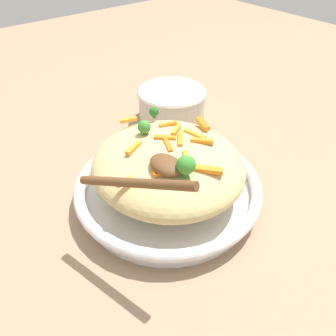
# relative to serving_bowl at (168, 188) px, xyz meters

# --- Properties ---
(ground_plane) EXTENTS (2.40, 2.40, 0.00)m
(ground_plane) POSITION_rel_serving_bowl_xyz_m (0.00, 0.00, -0.02)
(ground_plane) COLOR #9E7F60
(serving_bowl) EXTENTS (0.32, 0.32, 0.04)m
(serving_bowl) POSITION_rel_serving_bowl_xyz_m (0.00, 0.00, 0.00)
(serving_bowl) COLOR silver
(serving_bowl) RESTS_ON ground_plane
(pasta_mound) EXTENTS (0.26, 0.24, 0.08)m
(pasta_mound) POSITION_rel_serving_bowl_xyz_m (0.00, 0.00, 0.05)
(pasta_mound) COLOR #D1BA7A
(pasta_mound) RESTS_ON serving_bowl
(carrot_piece_0) EXTENTS (0.02, 0.03, 0.01)m
(carrot_piece_0) POSITION_rel_serving_bowl_xyz_m (-0.05, 0.04, 0.09)
(carrot_piece_0) COLOR orange
(carrot_piece_0) RESTS_ON pasta_mound
(carrot_piece_1) EXTENTS (0.04, 0.02, 0.01)m
(carrot_piece_1) POSITION_rel_serving_bowl_xyz_m (0.00, 0.00, 0.09)
(carrot_piece_1) COLOR orange
(carrot_piece_1) RESTS_ON pasta_mound
(carrot_piece_2) EXTENTS (0.02, 0.04, 0.01)m
(carrot_piece_2) POSITION_rel_serving_bowl_xyz_m (-0.03, -0.05, 0.09)
(carrot_piece_2) COLOR orange
(carrot_piece_2) RESTS_ON pasta_mound
(carrot_piece_3) EXTENTS (0.03, 0.03, 0.01)m
(carrot_piece_3) POSITION_rel_serving_bowl_xyz_m (-0.00, 0.03, 0.09)
(carrot_piece_3) COLOR orange
(carrot_piece_3) RESTS_ON pasta_mound
(carrot_piece_4) EXTENTS (0.02, 0.03, 0.01)m
(carrot_piece_4) POSITION_rel_serving_bowl_xyz_m (-0.11, -0.00, 0.09)
(carrot_piece_4) COLOR orange
(carrot_piece_4) RESTS_ON pasta_mound
(carrot_piece_5) EXTENTS (0.04, 0.02, 0.01)m
(carrot_piece_5) POSITION_rel_serving_bowl_xyz_m (0.00, 0.06, 0.09)
(carrot_piece_5) COLOR orange
(carrot_piece_5) RESTS_ON pasta_mound
(carrot_piece_6) EXTENTS (0.03, 0.03, 0.01)m
(carrot_piece_6) POSITION_rel_serving_bowl_xyz_m (-0.02, 0.01, 0.09)
(carrot_piece_6) COLOR orange
(carrot_piece_6) RESTS_ON pasta_mound
(carrot_piece_7) EXTENTS (0.04, 0.02, 0.01)m
(carrot_piece_7) POSITION_rel_serving_bowl_xyz_m (-0.02, 0.09, 0.09)
(carrot_piece_7) COLOR orange
(carrot_piece_7) RESTS_ON pasta_mound
(carrot_piece_8) EXTENTS (0.04, 0.04, 0.01)m
(carrot_piece_8) POSITION_rel_serving_bowl_xyz_m (0.08, 0.01, 0.09)
(carrot_piece_8) COLOR orange
(carrot_piece_8) RESTS_ON pasta_mound
(carrot_piece_9) EXTENTS (0.02, 0.04, 0.01)m
(carrot_piece_9) POSITION_rel_serving_bowl_xyz_m (0.04, -0.04, 0.09)
(carrot_piece_9) COLOR orange
(carrot_piece_9) RESTS_ON pasta_mound
(carrot_piece_10) EXTENTS (0.03, 0.03, 0.01)m
(carrot_piece_10) POSITION_rel_serving_bowl_xyz_m (0.02, 0.05, 0.09)
(carrot_piece_10) COLOR orange
(carrot_piece_10) RESTS_ON pasta_mound
(carrot_piece_11) EXTENTS (0.04, 0.03, 0.01)m
(carrot_piece_11) POSITION_rel_serving_bowl_xyz_m (0.05, -0.00, 0.09)
(carrot_piece_11) COLOR orange
(carrot_piece_11) RESTS_ON pasta_mound
(carrot_piece_12) EXTENTS (0.02, 0.03, 0.01)m
(carrot_piece_12) POSITION_rel_serving_bowl_xyz_m (-0.02, 0.04, 0.09)
(carrot_piece_12) COLOR orange
(carrot_piece_12) RESTS_ON pasta_mound
(carrot_piece_13) EXTENTS (0.01, 0.03, 0.01)m
(carrot_piece_13) POSITION_rel_serving_bowl_xyz_m (0.03, -0.10, 0.09)
(carrot_piece_13) COLOR orange
(carrot_piece_13) RESTS_ON pasta_mound
(broccoli_floret_0) EXTENTS (0.03, 0.03, 0.03)m
(broccoli_floret_0) POSITION_rel_serving_bowl_xyz_m (0.07, -0.02, 0.10)
(broccoli_floret_0) COLOR #377928
(broccoli_floret_0) RESTS_ON pasta_mound
(broccoli_floret_1) EXTENTS (0.02, 0.02, 0.02)m
(broccoli_floret_1) POSITION_rel_serving_bowl_xyz_m (-0.09, 0.04, 0.09)
(broccoli_floret_1) COLOR #205B1C
(broccoli_floret_1) RESTS_ON pasta_mound
(broccoli_floret_2) EXTENTS (0.02, 0.02, 0.02)m
(broccoli_floret_2) POSITION_rel_serving_bowl_xyz_m (-0.05, -0.01, 0.10)
(broccoli_floret_2) COLOR #377928
(broccoli_floret_2) RESTS_ON pasta_mound
(serving_spoon) EXTENTS (0.16, 0.13, 0.07)m
(serving_spoon) POSITION_rel_serving_bowl_xyz_m (0.05, -0.07, 0.11)
(serving_spoon) COLOR brown
(serving_spoon) RESTS_ON pasta_mound
(companion_bowl) EXTENTS (0.16, 0.16, 0.08)m
(companion_bowl) POSITION_rel_serving_bowl_xyz_m (-0.21, 0.18, 0.02)
(companion_bowl) COLOR beige
(companion_bowl) RESTS_ON ground_plane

